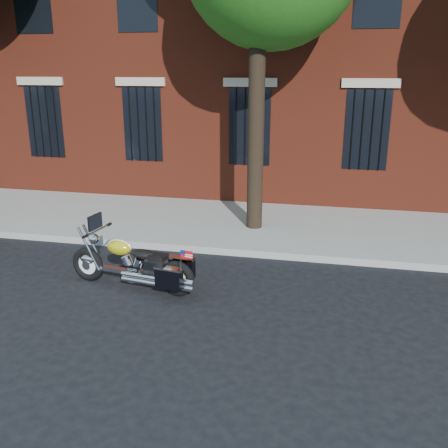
# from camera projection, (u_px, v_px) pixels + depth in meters

# --- Properties ---
(ground) EXTENTS (120.00, 120.00, 0.00)m
(ground) POSITION_uv_depth(u_px,v_px,m) (202.00, 280.00, 9.14)
(ground) COLOR black
(ground) RESTS_ON ground
(curb) EXTENTS (40.00, 0.16, 0.15)m
(curb) POSITION_uv_depth(u_px,v_px,m) (219.00, 250.00, 10.40)
(curb) COLOR gray
(curb) RESTS_ON ground
(sidewalk) EXTENTS (40.00, 3.60, 0.15)m
(sidewalk) POSITION_uv_depth(u_px,v_px,m) (236.00, 224.00, 12.15)
(sidewalk) COLOR gray
(sidewalk) RESTS_ON ground
(motorcycle) EXTENTS (2.47, 0.95, 1.28)m
(motorcycle) POSITION_uv_depth(u_px,v_px,m) (137.00, 266.00, 8.63)
(motorcycle) COLOR black
(motorcycle) RESTS_ON ground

